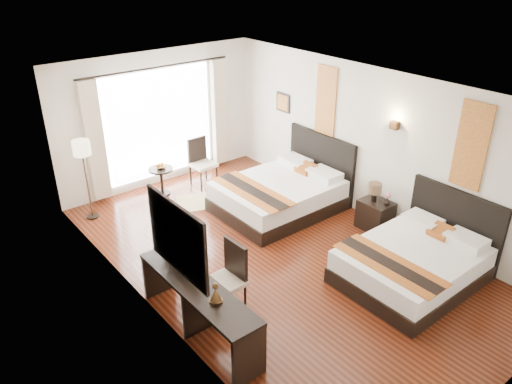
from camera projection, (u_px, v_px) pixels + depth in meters
floor at (276, 255)px, 8.32m from camera, size 4.50×7.50×0.01m
ceiling at (280, 90)px, 7.07m from camera, size 4.50×7.50×0.02m
wall_headboard at (372, 146)px, 8.95m from camera, size 0.01×7.50×2.80m
wall_desk at (147, 225)px, 6.43m from camera, size 0.01×7.50×2.80m
wall_window at (159, 119)px, 10.30m from camera, size 4.50×0.01×2.80m
window_glass at (160, 124)px, 10.34m from camera, size 2.40×0.02×2.20m
sheer_curtain at (161, 125)px, 10.29m from camera, size 2.30×0.02×2.10m
drape_left at (95, 142)px, 9.46m from camera, size 0.35×0.14×2.35m
drape_right at (220, 113)px, 11.09m from camera, size 0.35×0.14×2.35m
art_panel_near at (471, 146)px, 7.43m from camera, size 0.03×0.50×1.35m
art_panel_far at (326, 101)px, 9.52m from camera, size 0.03×0.50×1.35m
wall_sconce at (395, 125)px, 8.37m from camera, size 0.10×0.14×0.14m
mirror_frame at (177, 238)px, 5.86m from camera, size 0.04×1.25×0.95m
mirror_glass at (179, 238)px, 5.88m from camera, size 0.01×1.12×0.82m
bed_near at (416, 261)px, 7.60m from camera, size 2.15×1.67×1.21m
bed_far at (282, 193)px, 9.64m from camera, size 2.30×1.79×1.30m
nightstand at (375, 215)px, 8.98m from camera, size 0.46×0.57×0.54m
table_lamp at (375, 190)px, 8.80m from camera, size 0.24×0.24×0.38m
vase at (387, 204)px, 8.74m from camera, size 0.13×0.13×0.14m
console_desk at (199, 309)px, 6.52m from camera, size 0.50×2.20×0.76m
television at (175, 250)px, 6.63m from camera, size 0.18×0.86×0.49m
bronze_figurine at (216, 294)px, 6.00m from camera, size 0.22×0.22×0.25m
desk_chair at (226, 292)px, 6.93m from camera, size 0.51×0.51×1.05m
floor_lamp at (82, 153)px, 8.89m from camera, size 0.31×0.31×1.54m
side_table at (162, 181)px, 10.21m from camera, size 0.50×0.50×0.58m
fruit_bowl at (161, 167)px, 10.07m from camera, size 0.24×0.24×0.05m
window_chair at (203, 171)px, 10.60m from camera, size 0.48×0.48×1.02m
jute_rug at (205, 201)px, 10.06m from camera, size 1.32×1.12×0.01m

